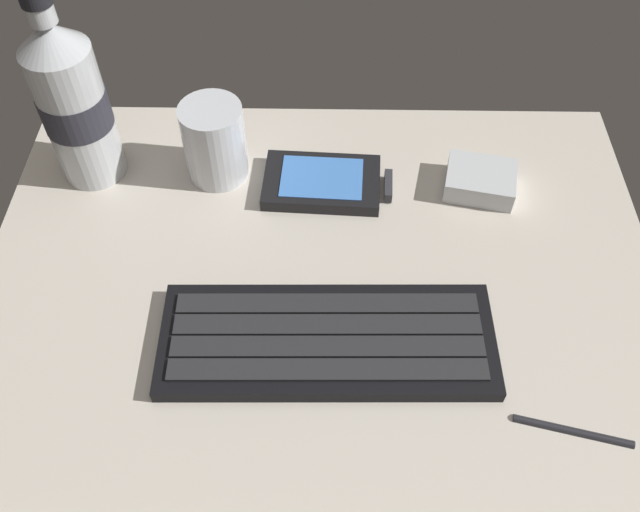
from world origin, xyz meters
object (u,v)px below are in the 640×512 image
(keyboard, at_px, (327,340))
(stylus_pen, at_px, (574,430))
(handheld_device, at_px, (328,183))
(charger_block, at_px, (480,181))
(water_bottle, at_px, (73,103))
(juice_cup, at_px, (215,144))

(keyboard, bearing_deg, stylus_pen, -21.32)
(handheld_device, xyz_separation_m, charger_block, (0.16, 0.00, 0.00))
(handheld_device, xyz_separation_m, stylus_pen, (0.20, -0.27, -0.00))
(handheld_device, xyz_separation_m, water_bottle, (-0.25, 0.02, 0.08))
(charger_block, height_order, stylus_pen, charger_block)
(handheld_device, distance_m, juice_cup, 0.12)
(keyboard, xyz_separation_m, handheld_device, (-0.00, 0.19, -0.00))
(stylus_pen, bearing_deg, handheld_device, 139.87)
(water_bottle, xyz_separation_m, charger_block, (0.41, -0.02, -0.08))
(water_bottle, height_order, stylus_pen, water_bottle)
(charger_block, xyz_separation_m, stylus_pen, (0.04, -0.27, -0.01))
(handheld_device, distance_m, charger_block, 0.16)
(keyboard, relative_size, charger_block, 4.17)
(keyboard, height_order, stylus_pen, keyboard)
(juice_cup, relative_size, stylus_pen, 0.89)
(water_bottle, distance_m, stylus_pen, 0.54)
(handheld_device, relative_size, juice_cup, 1.54)
(juice_cup, distance_m, charger_block, 0.28)
(handheld_device, distance_m, water_bottle, 0.26)
(charger_block, bearing_deg, handheld_device, -179.84)
(juice_cup, height_order, charger_block, juice_cup)
(juice_cup, bearing_deg, water_bottle, 179.36)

